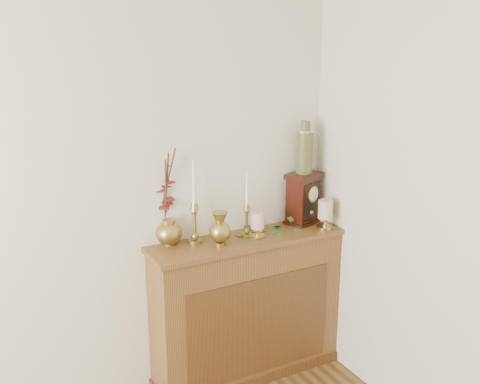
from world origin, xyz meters
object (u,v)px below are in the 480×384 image
candlestick_left (195,216)px  ceramic_vase (305,150)px  mantel_clock (303,199)px  ginger_jar (166,200)px  bud_vase (220,229)px  candlestick_center (247,215)px

candlestick_left → ceramic_vase: 0.83m
mantel_clock → ceramic_vase: bearing=90.0°
candlestick_left → ginger_jar: (-0.14, 0.09, 0.10)m
candlestick_left → ginger_jar: 0.19m
ginger_jar → mantel_clock: ginger_jar is taller
ginger_jar → ceramic_vase: bearing=-5.0°
bud_vase → mantel_clock: 0.67m
bud_vase → ginger_jar: 0.35m
bud_vase → ceramic_vase: (0.65, 0.12, 0.38)m
candlestick_left → mantel_clock: size_ratio=1.51×
mantel_clock → ceramic_vase: ceramic_vase is taller
ginger_jar → ceramic_vase: (0.90, -0.08, 0.22)m
candlestick_left → candlestick_center: (0.32, -0.04, -0.03)m
mantel_clock → ceramic_vase: (-0.00, 0.00, 0.32)m
ginger_jar → candlestick_left: bearing=-31.6°
ceramic_vase → mantel_clock: bearing=-70.3°
bud_vase → ginger_jar: size_ratio=0.35×
candlestick_center → mantel_clock: (0.44, 0.05, 0.03)m
candlestick_left → candlestick_center: 0.33m
candlestick_center → ceramic_vase: bearing=6.6°
candlestick_left → bud_vase: size_ratio=2.46×
mantel_clock → bud_vase: bearing=170.2°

